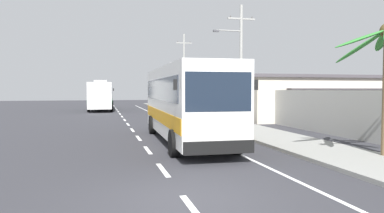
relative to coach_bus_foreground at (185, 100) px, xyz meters
The scene contains 11 objects.
ground_plane 9.64m from the coach_bus_foreground, 102.85° to the right, with size 160.00×160.00×0.00m, color #303035.
sidewalk_kerb 5.15m from the coach_bus_foreground, ahead, with size 3.20×90.00×0.14m, color gray.
lane_markings 6.05m from the coach_bus_foreground, 90.18° to the left, with size 3.52×71.52×0.01m.
boundary_wall 9.79m from the coach_bus_foreground, 29.47° to the left, with size 0.24×60.00×2.49m, color #B2B2AD.
coach_bus_foreground is the anchor object (origin of this frame).
coach_bus_far_lane 28.67m from the coach_bus_foreground, 97.96° to the left, with size 3.26×11.44×3.60m.
motorcycle_beside_bus 9.23m from the coach_bus_foreground, 81.53° to the left, with size 0.56×1.96×1.62m.
utility_pole_mid 11.96m from the coach_bus_foreground, 55.34° to the left, with size 3.39×0.24×9.09m.
utility_pole_far 29.25m from the coach_bus_foreground, 77.36° to the left, with size 2.00×0.24×9.60m.
palm_second 27.10m from the coach_bus_foreground, 72.21° to the left, with size 3.78×4.00×6.13m.
roadside_building 18.21m from the coach_bus_foreground, 36.26° to the left, with size 16.33×8.35×3.67m.
Camera 1 is at (-1.86, -8.05, 2.53)m, focal length 34.08 mm.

